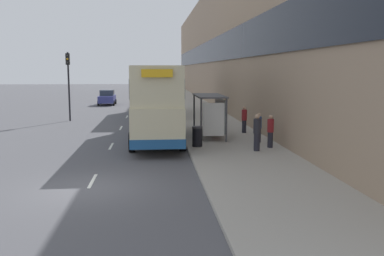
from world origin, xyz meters
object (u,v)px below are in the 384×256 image
object	(u,v)px
pedestrian_3	(257,132)
pedestrian_4	(244,119)
pedestrian_at_shelter	(224,114)
pedestrian_2	(270,131)
pedestrian_1	(259,127)
traffic_light_far_kerb	(68,75)
litter_bin	(197,136)
bus_shelter	(213,108)
double_decker_bus_ahead	(153,90)
car_0	(152,87)
car_3	(150,92)
car_2	(152,96)
car_1	(107,98)
double_decker_bus_near	(156,101)

from	to	relation	value
pedestrian_3	pedestrian_4	size ratio (longest dim) A/B	1.08
pedestrian_at_shelter	pedestrian_2	distance (m)	8.96
pedestrian_1	traffic_light_far_kerb	world-z (taller)	traffic_light_far_kerb
traffic_light_far_kerb	pedestrian_3	bearing A→B (deg)	-51.36
litter_bin	bus_shelter	bearing A→B (deg)	67.39
double_decker_bus_ahead	pedestrian_2	xyz separation A→B (m)	(5.95, -17.28, -1.28)
car_0	pedestrian_4	world-z (taller)	pedestrian_4
bus_shelter	pedestrian_4	distance (m)	2.93
double_decker_bus_ahead	pedestrian_at_shelter	distance (m)	9.86
pedestrian_1	pedestrian_3	bearing A→B (deg)	-105.88
car_3	pedestrian_1	world-z (taller)	car_3
pedestrian_2	car_2	bearing A→B (deg)	100.86
car_0	pedestrian_4	bearing A→B (deg)	-84.09
pedestrian_1	litter_bin	size ratio (longest dim) A/B	1.55
car_0	pedestrian_3	size ratio (longest dim) A/B	2.40
car_0	pedestrian_1	size ratio (longest dim) A/B	2.68
car_3	car_2	bearing A→B (deg)	-88.67
litter_bin	traffic_light_far_kerb	bearing A→B (deg)	124.07
car_2	litter_bin	size ratio (longest dim) A/B	3.63
pedestrian_1	pedestrian_2	size ratio (longest dim) A/B	0.97
car_1	pedestrian_1	bearing A→B (deg)	111.60
car_3	pedestrian_4	world-z (taller)	car_3
pedestrian_4	pedestrian_at_shelter	bearing A→B (deg)	100.78
car_2	car_3	xyz separation A→B (m)	(-0.23, 9.71, 0.05)
car_2	pedestrian_1	world-z (taller)	pedestrian_1
bus_shelter	traffic_light_far_kerb	size ratio (longest dim) A/B	0.77
pedestrian_at_shelter	pedestrian_2	xyz separation A→B (m)	(0.92, -8.91, 0.05)
double_decker_bus_near	pedestrian_3	world-z (taller)	double_decker_bus_near
bus_shelter	car_0	xyz separation A→B (m)	(-3.50, 57.22, -1.02)
double_decker_bus_ahead	pedestrian_1	xyz separation A→B (m)	(5.75, -15.64, -1.31)
double_decker_bus_near	pedestrian_4	distance (m)	5.94
pedestrian_1	pedestrian_3	distance (m)	2.55
pedestrian_at_shelter	litter_bin	bearing A→B (deg)	-108.54
pedestrian_4	pedestrian_2	bearing A→B (deg)	-87.52
double_decker_bus_near	car_3	size ratio (longest dim) A/B	2.88
pedestrian_at_shelter	pedestrian_2	bearing A→B (deg)	-84.08
double_decker_bus_ahead	car_3	bearing A→B (deg)	90.80
car_0	double_decker_bus_ahead	bearing A→B (deg)	-89.97
double_decker_bus_near	car_3	xyz separation A→B (m)	(-0.51, 37.75, -1.39)
car_0	pedestrian_1	world-z (taller)	pedestrian_1
car_0	litter_bin	distance (m)	60.20
double_decker_bus_ahead	pedestrian_1	bearing A→B (deg)	-69.82
pedestrian_at_shelter	pedestrian_4	bearing A→B (deg)	-79.22
car_3	pedestrian_3	distance (m)	42.45
car_0	litter_bin	size ratio (longest dim) A/B	4.16
car_0	pedestrian_at_shelter	xyz separation A→B (m)	(5.05, -51.88, 0.09)
bus_shelter	car_0	size ratio (longest dim) A/B	0.96
double_decker_bus_ahead	pedestrian_at_shelter	bearing A→B (deg)	-59.02
pedestrian_4	traffic_light_far_kerb	size ratio (longest dim) A/B	0.31
traffic_light_far_kerb	car_1	bearing A→B (deg)	85.09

